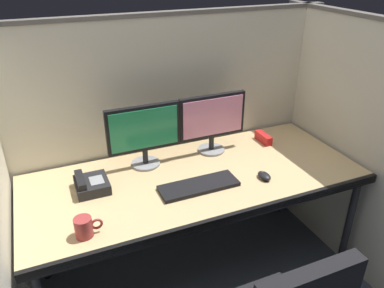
{
  "coord_description": "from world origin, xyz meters",
  "views": [
    {
      "loc": [
        -0.73,
        -1.37,
        1.87
      ],
      "look_at": [
        0.0,
        0.35,
        0.92
      ],
      "focal_mm": 35.32,
      "sensor_mm": 36.0,
      "label": 1
    }
  ],
  "objects_px": {
    "desk": "(196,184)",
    "keyboard_main": "(199,186)",
    "monitor_right": "(212,120)",
    "desk_phone": "(91,184)",
    "monitor_left": "(144,132)",
    "red_stapler": "(263,138)",
    "computer_mouse": "(264,176)",
    "coffee_mug": "(84,227)"
  },
  "relations": [
    {
      "from": "desk",
      "to": "keyboard_main",
      "type": "relative_size",
      "value": 4.42
    },
    {
      "from": "desk",
      "to": "monitor_right",
      "type": "height_order",
      "value": "monitor_right"
    },
    {
      "from": "keyboard_main",
      "to": "desk_phone",
      "type": "height_order",
      "value": "desk_phone"
    },
    {
      "from": "monitor_left",
      "to": "keyboard_main",
      "type": "relative_size",
      "value": 1.0
    },
    {
      "from": "red_stapler",
      "to": "desk_phone",
      "type": "bearing_deg",
      "value": -173.66
    },
    {
      "from": "desk",
      "to": "keyboard_main",
      "type": "bearing_deg",
      "value": -106.58
    },
    {
      "from": "computer_mouse",
      "to": "desk_phone",
      "type": "bearing_deg",
      "value": 163.64
    },
    {
      "from": "monitor_right",
      "to": "desk_phone",
      "type": "relative_size",
      "value": 2.26
    },
    {
      "from": "desk_phone",
      "to": "monitor_right",
      "type": "bearing_deg",
      "value": 10.69
    },
    {
      "from": "computer_mouse",
      "to": "coffee_mug",
      "type": "relative_size",
      "value": 0.76
    },
    {
      "from": "desk",
      "to": "keyboard_main",
      "type": "height_order",
      "value": "keyboard_main"
    },
    {
      "from": "desk_phone",
      "to": "keyboard_main",
      "type": "bearing_deg",
      "value": -21.14
    },
    {
      "from": "red_stapler",
      "to": "monitor_right",
      "type": "bearing_deg",
      "value": 177.09
    },
    {
      "from": "monitor_left",
      "to": "red_stapler",
      "type": "relative_size",
      "value": 2.87
    },
    {
      "from": "monitor_left",
      "to": "keyboard_main",
      "type": "bearing_deg",
      "value": -61.36
    },
    {
      "from": "computer_mouse",
      "to": "coffee_mug",
      "type": "xyz_separation_m",
      "value": [
        -1.0,
        -0.09,
        0.03
      ]
    },
    {
      "from": "monitor_right",
      "to": "keyboard_main",
      "type": "height_order",
      "value": "monitor_right"
    },
    {
      "from": "desk",
      "to": "monitor_left",
      "type": "distance_m",
      "value": 0.42
    },
    {
      "from": "keyboard_main",
      "to": "red_stapler",
      "type": "bearing_deg",
      "value": 28.39
    },
    {
      "from": "desk",
      "to": "computer_mouse",
      "type": "bearing_deg",
      "value": -25.28
    },
    {
      "from": "desk",
      "to": "monitor_left",
      "type": "height_order",
      "value": "monitor_left"
    },
    {
      "from": "monitor_left",
      "to": "keyboard_main",
      "type": "xyz_separation_m",
      "value": [
        0.19,
        -0.35,
        -0.2
      ]
    },
    {
      "from": "desk_phone",
      "to": "computer_mouse",
      "type": "bearing_deg",
      "value": -16.36
    },
    {
      "from": "monitor_right",
      "to": "monitor_left",
      "type": "bearing_deg",
      "value": -179.17
    },
    {
      "from": "keyboard_main",
      "to": "computer_mouse",
      "type": "relative_size",
      "value": 4.48
    },
    {
      "from": "desk",
      "to": "monitor_right",
      "type": "bearing_deg",
      "value": 49.51
    },
    {
      "from": "desk",
      "to": "computer_mouse",
      "type": "relative_size",
      "value": 19.79
    },
    {
      "from": "computer_mouse",
      "to": "coffee_mug",
      "type": "bearing_deg",
      "value": -174.68
    },
    {
      "from": "coffee_mug",
      "to": "red_stapler",
      "type": "bearing_deg",
      "value": 21.42
    },
    {
      "from": "keyboard_main",
      "to": "computer_mouse",
      "type": "distance_m",
      "value": 0.38
    },
    {
      "from": "desk",
      "to": "red_stapler",
      "type": "distance_m",
      "value": 0.64
    },
    {
      "from": "monitor_left",
      "to": "monitor_right",
      "type": "xyz_separation_m",
      "value": [
        0.44,
        0.01,
        0.0
      ]
    },
    {
      "from": "computer_mouse",
      "to": "monitor_left",
      "type": "bearing_deg",
      "value": 144.11
    },
    {
      "from": "computer_mouse",
      "to": "desk_phone",
      "type": "relative_size",
      "value": 0.51
    },
    {
      "from": "monitor_left",
      "to": "keyboard_main",
      "type": "distance_m",
      "value": 0.45
    },
    {
      "from": "monitor_right",
      "to": "keyboard_main",
      "type": "xyz_separation_m",
      "value": [
        -0.25,
        -0.35,
        -0.2
      ]
    },
    {
      "from": "coffee_mug",
      "to": "red_stapler",
      "type": "distance_m",
      "value": 1.34
    },
    {
      "from": "monitor_right",
      "to": "red_stapler",
      "type": "xyz_separation_m",
      "value": [
        0.37,
        -0.02,
        -0.19
      ]
    },
    {
      "from": "desk",
      "to": "red_stapler",
      "type": "bearing_deg",
      "value": 21.56
    },
    {
      "from": "computer_mouse",
      "to": "red_stapler",
      "type": "distance_m",
      "value": 0.47
    },
    {
      "from": "red_stapler",
      "to": "monitor_left",
      "type": "bearing_deg",
      "value": 179.1
    },
    {
      "from": "monitor_left",
      "to": "red_stapler",
      "type": "bearing_deg",
      "value": -0.9
    }
  ]
}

